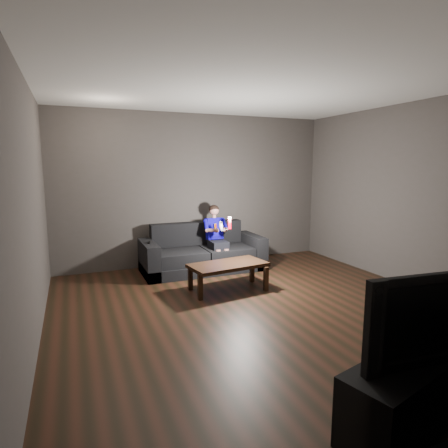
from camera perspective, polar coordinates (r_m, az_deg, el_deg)
name	(u,v)px	position (r m, az deg, el deg)	size (l,w,h in m)	color
floor	(260,309)	(4.85, 5.44, -12.74)	(5.00, 5.00, 0.00)	black
back_wall	(197,190)	(6.84, -4.20, 5.22)	(5.00, 0.04, 2.70)	#403C38
left_wall	(29,212)	(4.03, -27.60, 1.65)	(0.04, 5.00, 2.70)	#403C38
right_wall	(414,196)	(6.11, 26.92, 3.84)	(0.04, 5.00, 2.70)	#403C38
ceiling	(263,85)	(4.60, 5.96, 20.29)	(5.00, 5.00, 0.02)	beige
sofa	(202,255)	(6.46, -3.30, -4.79)	(2.06, 0.89, 0.80)	black
child	(216,232)	(6.40, -1.18, -1.18)	(0.41, 0.51, 1.02)	black
wii_remote_red	(230,223)	(6.04, 0.85, 0.18)	(0.07, 0.09, 0.21)	#F00018
nunchuk_white	(221,226)	(5.99, -0.47, -0.27)	(0.08, 0.11, 0.16)	silver
wii_remote_black	(149,242)	(6.09, -11.37, -2.76)	(0.06, 0.15, 0.03)	black
coffee_table	(228,267)	(5.41, 0.62, -6.56)	(1.16, 0.70, 0.40)	black
media_console	(416,389)	(3.16, 27.25, -21.42)	(1.36, 0.39, 0.48)	black
tv	(423,313)	(2.93, 28.04, -11.94)	(1.08, 0.14, 0.62)	black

